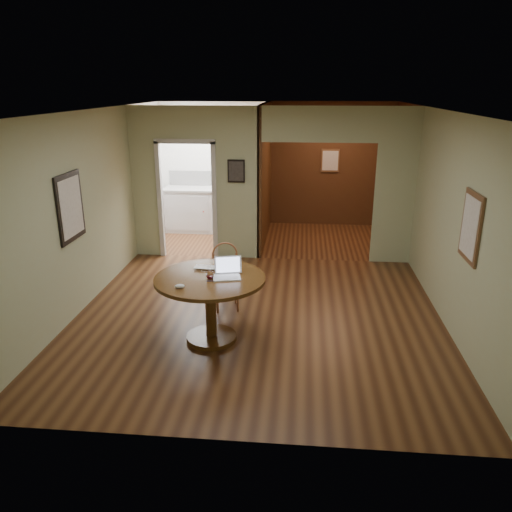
# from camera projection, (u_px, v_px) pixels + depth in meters

# --- Properties ---
(floor) EXTENTS (5.00, 5.00, 0.00)m
(floor) POSITION_uv_depth(u_px,v_px,m) (257.00, 318.00, 6.83)
(floor) COLOR #412212
(floor) RESTS_ON ground
(room_shell) EXTENTS (5.20, 7.50, 5.00)m
(room_shell) POSITION_uv_depth(u_px,v_px,m) (248.00, 182.00, 9.37)
(room_shell) COLOR silver
(room_shell) RESTS_ON ground
(dining_table) EXTENTS (1.34, 1.34, 0.84)m
(dining_table) POSITION_uv_depth(u_px,v_px,m) (210.00, 294.00, 6.06)
(dining_table) COLOR brown
(dining_table) RESTS_ON ground
(chair) EXTENTS (0.48, 0.48, 0.94)m
(chair) POSITION_uv_depth(u_px,v_px,m) (226.00, 272.00, 7.02)
(chair) COLOR #AD643D
(chair) RESTS_ON ground
(open_laptop) EXTENTS (0.37, 0.35, 0.23)m
(open_laptop) POSITION_uv_depth(u_px,v_px,m) (227.00, 271.00, 6.00)
(open_laptop) COLOR white
(open_laptop) RESTS_ON dining_table
(closed_laptop) EXTENTS (0.37, 0.25, 0.03)m
(closed_laptop) POSITION_uv_depth(u_px,v_px,m) (207.00, 269.00, 6.20)
(closed_laptop) COLOR #A9A8AD
(closed_laptop) RESTS_ON dining_table
(mouse) EXTENTS (0.13, 0.09, 0.05)m
(mouse) POSITION_uv_depth(u_px,v_px,m) (180.00, 286.00, 5.65)
(mouse) COLOR white
(mouse) RESTS_ON dining_table
(wine_glass) EXTENTS (0.10, 0.10, 0.11)m
(wine_glass) POSITION_uv_depth(u_px,v_px,m) (210.00, 275.00, 5.92)
(wine_glass) COLOR white
(wine_glass) RESTS_ON dining_table
(pen) EXTENTS (0.13, 0.03, 0.01)m
(pen) POSITION_uv_depth(u_px,v_px,m) (212.00, 281.00, 5.86)
(pen) COLOR #0B1452
(pen) RESTS_ON dining_table
(kitchen_cabinet) EXTENTS (2.06, 0.60, 0.94)m
(kitchen_cabinet) POSITION_uv_depth(u_px,v_px,m) (213.00, 210.00, 10.75)
(kitchen_cabinet) COLOR silver
(kitchen_cabinet) RESTS_ON ground
(grocery_bag) EXTENTS (0.42, 0.39, 0.33)m
(grocery_bag) POSITION_uv_depth(u_px,v_px,m) (224.00, 181.00, 10.52)
(grocery_bag) COLOR tan
(grocery_bag) RESTS_ON kitchen_cabinet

